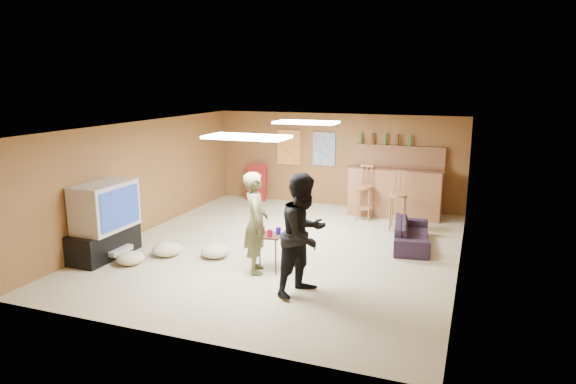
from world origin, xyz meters
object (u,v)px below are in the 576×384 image
(person_olive, at_px, (256,223))
(tray_table, at_px, (268,252))
(tv_body, at_px, (105,206))
(person_black, at_px, (304,234))
(sofa, at_px, (412,234))
(bar_counter, at_px, (395,192))

(person_olive, height_order, tray_table, person_olive)
(tv_body, distance_m, person_olive, 2.66)
(tray_table, bearing_deg, person_black, -38.18)
(tray_table, bearing_deg, sofa, 45.63)
(tv_body, height_order, person_olive, person_olive)
(person_olive, distance_m, tray_table, 0.54)
(person_olive, bearing_deg, tray_table, -70.21)
(bar_counter, relative_size, sofa, 1.27)
(tv_body, xyz_separation_m, person_black, (3.61, -0.24, -0.03))
(person_olive, relative_size, person_black, 0.92)
(tv_body, height_order, bar_counter, tv_body)
(person_black, height_order, sofa, person_black)
(person_black, relative_size, tray_table, 2.94)
(tv_body, height_order, person_black, person_black)
(bar_counter, height_order, tray_table, bar_counter)
(person_black, bearing_deg, sofa, -0.59)
(sofa, bearing_deg, bar_counter, 10.08)
(person_black, height_order, tray_table, person_black)
(person_olive, bearing_deg, sofa, -68.14)
(person_black, xyz_separation_m, sofa, (1.17, 2.69, -0.64))
(person_olive, bearing_deg, tv_body, 72.36)
(tv_body, relative_size, tray_table, 1.86)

